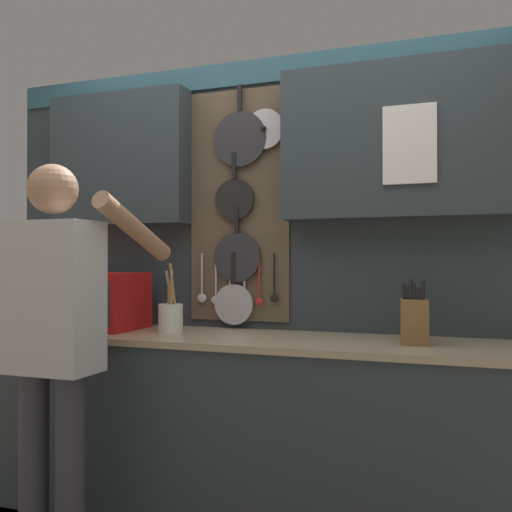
% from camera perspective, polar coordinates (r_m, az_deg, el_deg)
% --- Properties ---
extents(base_cabinet_counter, '(2.55, 0.61, 0.93)m').
position_cam_1_polar(base_cabinet_counter, '(2.75, -0.29, -17.77)').
color(base_cabinet_counter, '#2D383D').
rests_on(base_cabinet_counter, ground_plane).
extents(back_wall_unit, '(3.12, 0.22, 2.32)m').
position_cam_1_polar(back_wall_unit, '(2.88, 1.87, 3.30)').
color(back_wall_unit, '#2D383D').
rests_on(back_wall_unit, ground_plane).
extents(microwave, '(0.48, 0.37, 0.29)m').
position_cam_1_polar(microwave, '(3.05, -15.87, -4.32)').
color(microwave, red).
rests_on(microwave, base_cabinet_counter).
extents(knife_block, '(0.13, 0.16, 0.27)m').
position_cam_1_polar(knife_block, '(2.50, 15.55, -6.22)').
color(knife_block, brown).
rests_on(knife_block, base_cabinet_counter).
extents(utensil_crock, '(0.12, 0.12, 0.34)m').
position_cam_1_polar(utensil_crock, '(2.83, -8.49, -5.84)').
color(utensil_crock, white).
rests_on(utensil_crock, base_cabinet_counter).
extents(person, '(0.54, 0.63, 1.68)m').
position_cam_1_polar(person, '(2.51, -19.54, -6.87)').
color(person, '#383842').
rests_on(person, ground_plane).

